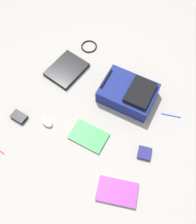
{
  "coord_description": "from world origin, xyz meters",
  "views": [
    {
      "loc": [
        -0.73,
        -0.47,
        1.75
      ],
      "look_at": [
        0.04,
        -0.03,
        0.02
      ],
      "focal_mm": 42.27,
      "sensor_mm": 36.0,
      "label": 1
    }
  ],
  "objects_px": {
    "backpack": "(129,93)",
    "book_comic": "(89,136)",
    "laptop": "(67,69)",
    "cable_coil": "(89,46)",
    "book_red": "(117,192)",
    "pen_black": "(171,115)",
    "computer_mouse": "(47,122)",
    "power_brick": "(19,117)",
    "earbud_pouch": "(144,153)"
  },
  "relations": [
    {
      "from": "backpack",
      "to": "book_comic",
      "type": "relative_size",
      "value": 1.58
    },
    {
      "from": "backpack",
      "to": "laptop",
      "type": "bearing_deg",
      "value": 92.44
    },
    {
      "from": "book_comic",
      "to": "cable_coil",
      "type": "xyz_separation_m",
      "value": [
        0.71,
        0.42,
        -0.0
      ]
    },
    {
      "from": "backpack",
      "to": "book_red",
      "type": "bearing_deg",
      "value": -158.63
    },
    {
      "from": "cable_coil",
      "to": "pen_black",
      "type": "distance_m",
      "value": 0.9
    },
    {
      "from": "computer_mouse",
      "to": "power_brick",
      "type": "xyz_separation_m",
      "value": [
        -0.07,
        0.2,
        -0.0
      ]
    },
    {
      "from": "backpack",
      "to": "earbud_pouch",
      "type": "relative_size",
      "value": 4.57
    },
    {
      "from": "cable_coil",
      "to": "book_comic",
      "type": "bearing_deg",
      "value": -149.36
    },
    {
      "from": "book_red",
      "to": "power_brick",
      "type": "distance_m",
      "value": 0.88
    },
    {
      "from": "book_red",
      "to": "cable_coil",
      "type": "distance_m",
      "value": 1.22
    },
    {
      "from": "book_red",
      "to": "power_brick",
      "type": "height_order",
      "value": "power_brick"
    },
    {
      "from": "book_red",
      "to": "cable_coil",
      "type": "bearing_deg",
      "value": 39.39
    },
    {
      "from": "cable_coil",
      "to": "backpack",
      "type": "bearing_deg",
      "value": -118.46
    },
    {
      "from": "computer_mouse",
      "to": "laptop",
      "type": "bearing_deg",
      "value": 31.18
    },
    {
      "from": "computer_mouse",
      "to": "earbud_pouch",
      "type": "xyz_separation_m",
      "value": [
        0.14,
        -0.72,
        -0.0
      ]
    },
    {
      "from": "book_comic",
      "to": "earbud_pouch",
      "type": "height_order",
      "value": "earbud_pouch"
    },
    {
      "from": "backpack",
      "to": "power_brick",
      "type": "bearing_deg",
      "value": 132.06
    },
    {
      "from": "backpack",
      "to": "power_brick",
      "type": "xyz_separation_m",
      "value": [
        -0.55,
        0.61,
        -0.05
      ]
    },
    {
      "from": "laptop",
      "to": "power_brick",
      "type": "xyz_separation_m",
      "value": [
        -0.53,
        0.07,
        -0.0
      ]
    },
    {
      "from": "book_comic",
      "to": "power_brick",
      "type": "relative_size",
      "value": 2.35
    },
    {
      "from": "computer_mouse",
      "to": "earbud_pouch",
      "type": "height_order",
      "value": "computer_mouse"
    },
    {
      "from": "pen_black",
      "to": "computer_mouse",
      "type": "bearing_deg",
      "value": 123.69
    },
    {
      "from": "cable_coil",
      "to": "pen_black",
      "type": "height_order",
      "value": "cable_coil"
    },
    {
      "from": "laptop",
      "to": "computer_mouse",
      "type": "distance_m",
      "value": 0.48
    },
    {
      "from": "cable_coil",
      "to": "pen_black",
      "type": "bearing_deg",
      "value": -106.73
    },
    {
      "from": "book_red",
      "to": "computer_mouse",
      "type": "relative_size",
      "value": 2.91
    },
    {
      "from": "backpack",
      "to": "computer_mouse",
      "type": "bearing_deg",
      "value": 139.61
    },
    {
      "from": "laptop",
      "to": "computer_mouse",
      "type": "bearing_deg",
      "value": -164.29
    },
    {
      "from": "laptop",
      "to": "cable_coil",
      "type": "relative_size",
      "value": 2.46
    },
    {
      "from": "computer_mouse",
      "to": "cable_coil",
      "type": "height_order",
      "value": "computer_mouse"
    },
    {
      "from": "laptop",
      "to": "book_comic",
      "type": "height_order",
      "value": "laptop"
    },
    {
      "from": "earbud_pouch",
      "to": "backpack",
      "type": "bearing_deg",
      "value": 41.2
    },
    {
      "from": "computer_mouse",
      "to": "backpack",
      "type": "bearing_deg",
      "value": -24.92
    },
    {
      "from": "book_comic",
      "to": "computer_mouse",
      "type": "bearing_deg",
      "value": 100.72
    },
    {
      "from": "book_comic",
      "to": "cable_coil",
      "type": "relative_size",
      "value": 1.92
    },
    {
      "from": "book_comic",
      "to": "computer_mouse",
      "type": "relative_size",
      "value": 2.54
    },
    {
      "from": "book_red",
      "to": "power_brick",
      "type": "relative_size",
      "value": 2.69
    },
    {
      "from": "power_brick",
      "to": "earbud_pouch",
      "type": "bearing_deg",
      "value": -77.1
    },
    {
      "from": "book_comic",
      "to": "book_red",
      "type": "bearing_deg",
      "value": -123.71
    },
    {
      "from": "book_comic",
      "to": "pen_black",
      "type": "bearing_deg",
      "value": -44.79
    },
    {
      "from": "laptop",
      "to": "book_red",
      "type": "height_order",
      "value": "laptop"
    },
    {
      "from": "computer_mouse",
      "to": "pen_black",
      "type": "relative_size",
      "value": 0.7
    },
    {
      "from": "backpack",
      "to": "laptop",
      "type": "height_order",
      "value": "backpack"
    },
    {
      "from": "laptop",
      "to": "book_red",
      "type": "distance_m",
      "value": 1.03
    },
    {
      "from": "power_brick",
      "to": "pen_black",
      "type": "distance_m",
      "value": 1.12
    },
    {
      "from": "book_red",
      "to": "pen_black",
      "type": "xyz_separation_m",
      "value": [
        0.69,
        -0.09,
        -0.01
      ]
    },
    {
      "from": "cable_coil",
      "to": "computer_mouse",
      "type": "bearing_deg",
      "value": -172.45
    },
    {
      "from": "backpack",
      "to": "laptop",
      "type": "distance_m",
      "value": 0.55
    },
    {
      "from": "computer_mouse",
      "to": "pen_black",
      "type": "xyz_separation_m",
      "value": [
        0.51,
        -0.76,
        -0.01
      ]
    },
    {
      "from": "backpack",
      "to": "laptop",
      "type": "xyz_separation_m",
      "value": [
        -0.02,
        0.54,
        -0.05
      ]
    }
  ]
}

